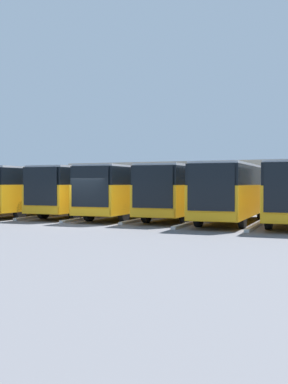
{
  "coord_description": "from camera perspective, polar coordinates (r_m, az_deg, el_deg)",
  "views": [
    {
      "loc": [
        -14.44,
        21.72,
        2.26
      ],
      "look_at": [
        -1.17,
        -5.32,
        1.67
      ],
      "focal_mm": 45.0,
      "sensor_mm": 36.0,
      "label": 1
    }
  ],
  "objects": [
    {
      "name": "ground_plane",
      "position": [
        26.18,
        -7.46,
        -3.84
      ],
      "size": [
        600.0,
        600.0,
        0.0
      ],
      "primitive_type": "plane",
      "color": "#5B5B60"
    },
    {
      "name": "curb_divider_0",
      "position": [
        25.86,
        13.35,
        -3.76
      ],
      "size": [
        0.89,
        7.47,
        0.15
      ],
      "primitive_type": "cube",
      "rotation": [
        0.0,
        0.0,
        0.09
      ],
      "color": "#B2B2AD",
      "rests_on": "ground_plane"
    },
    {
      "name": "bus_1",
      "position": [
        27.54,
        10.45,
        0.2
      ],
      "size": [
        3.44,
        10.87,
        3.28
      ],
      "rotation": [
        0.0,
        0.0,
        0.09
      ],
      "color": "orange",
      "rests_on": "ground_plane"
    },
    {
      "name": "curb_divider_1",
      "position": [
        26.66,
        5.89,
        -3.59
      ],
      "size": [
        0.89,
        7.47,
        0.15
      ],
      "primitive_type": "cube",
      "rotation": [
        0.0,
        0.0,
        0.09
      ],
      "color": "#B2B2AD",
      "rests_on": "ground_plane"
    },
    {
      "name": "bus_2",
      "position": [
        29.72,
        4.53,
        0.28
      ],
      "size": [
        3.44,
        10.87,
        3.28
      ],
      "rotation": [
        0.0,
        0.0,
        0.09
      ],
      "color": "orange",
      "rests_on": "ground_plane"
    },
    {
      "name": "curb_divider_2",
      "position": [
        29.06,
        0.16,
        -3.19
      ],
      "size": [
        0.89,
        7.47,
        0.15
      ],
      "primitive_type": "cube",
      "rotation": [
        0.0,
        0.0,
        0.09
      ],
      "color": "#B2B2AD",
      "rests_on": "ground_plane"
    },
    {
      "name": "bus_3",
      "position": [
        30.77,
        -1.85,
        0.31
      ],
      "size": [
        3.44,
        10.87,
        3.28
      ],
      "rotation": [
        0.0,
        0.0,
        0.09
      ],
      "color": "orange",
      "rests_on": "ground_plane"
    },
    {
      "name": "curb_divider_3",
      "position": [
        30.36,
        -6.18,
        -3.02
      ],
      "size": [
        0.89,
        7.47,
        0.15
      ],
      "primitive_type": "cube",
      "rotation": [
        0.0,
        0.0,
        0.09
      ],
      "color": "#B2B2AD",
      "rests_on": "ground_plane"
    },
    {
      "name": "bus_4",
      "position": [
        32.74,
        -7.08,
        0.35
      ],
      "size": [
        3.44,
        10.87,
        3.28
      ],
      "rotation": [
        0.0,
        0.0,
        0.09
      ],
      "color": "orange",
      "rests_on": "ground_plane"
    },
    {
      "name": "curb_divider_4",
      "position": [
        32.53,
        -11.19,
        -2.75
      ],
      "size": [
        0.89,
        7.47,
        0.15
      ],
      "primitive_type": "cube",
      "rotation": [
        0.0,
        0.0,
        0.09
      ],
      "color": "#B2B2AD",
      "rests_on": "ground_plane"
    },
    {
      "name": "bus_5",
      "position": [
        34.11,
        -12.79,
        0.36
      ],
      "size": [
        3.44,
        10.87,
        3.28
      ],
      "rotation": [
        0.0,
        0.0,
        0.09
      ],
      "color": "orange",
      "rests_on": "ground_plane"
    },
    {
      "name": "curb_divider_5",
      "position": [
        34.13,
        -16.74,
        -2.6
      ],
      "size": [
        0.89,
        7.47,
        0.15
      ],
      "primitive_type": "cube",
      "rotation": [
        0.0,
        0.0,
        0.09
      ],
      "color": "#B2B2AD",
      "rests_on": "ground_plane"
    },
    {
      "name": "bus_6",
      "position": [
        36.96,
        -16.28,
        0.4
      ],
      "size": [
        3.44,
        10.87,
        3.28
      ],
      "rotation": [
        0.0,
        0.0,
        0.09
      ],
      "color": "orange",
      "rests_on": "ground_plane"
    },
    {
      "name": "station_building",
      "position": [
        47.95,
        8.62,
        0.93
      ],
      "size": [
        27.03,
        14.65,
        4.17
      ],
      "color": "#A8A399",
      "rests_on": "ground_plane"
    }
  ]
}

